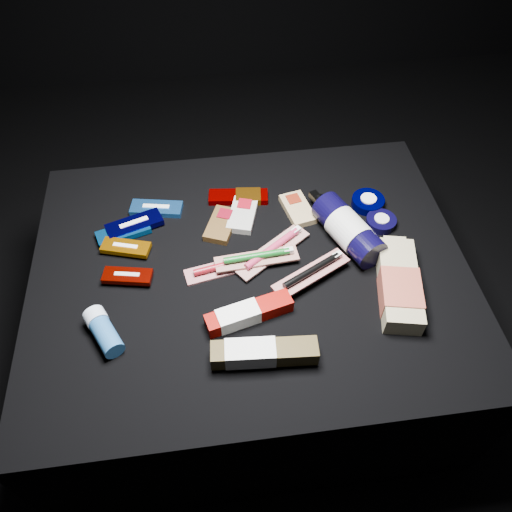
{
  "coord_description": "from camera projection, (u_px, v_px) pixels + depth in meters",
  "views": [
    {
      "loc": [
        -0.08,
        -0.7,
        1.28
      ],
      "look_at": [
        0.01,
        0.01,
        0.42
      ],
      "focal_mm": 35.0,
      "sensor_mm": 36.0,
      "label": 1
    }
  ],
  "objects": [
    {
      "name": "cream_tin_upper",
      "position": [
        368.0,
        202.0,
        1.24
      ],
      "size": [
        0.08,
        0.08,
        0.02
      ],
      "rotation": [
        0.0,
        0.0,
        0.03
      ],
      "color": "black",
      "rests_on": "cloth_table"
    },
    {
      "name": "toothbrush_pack_3",
      "position": [
        312.0,
        271.0,
        1.08
      ],
      "size": [
        0.19,
        0.12,
        0.02
      ],
      "rotation": [
        0.0,
        0.0,
        0.48
      ],
      "color": "#ADA4A1",
      "rests_on": "cloth_table"
    },
    {
      "name": "power_bar",
      "position": [
        242.0,
        197.0,
        1.26
      ],
      "size": [
        0.15,
        0.06,
        0.02
      ],
      "rotation": [
        0.0,
        0.0,
        -0.12
      ],
      "color": "#7B0000",
      "rests_on": "cloth_table"
    },
    {
      "name": "luna_bar_0",
      "position": [
        156.0,
        208.0,
        1.23
      ],
      "size": [
        0.13,
        0.07,
        0.02
      ],
      "rotation": [
        0.0,
        0.0,
        -0.19
      ],
      "color": "#2262B5",
      "rests_on": "cloth_table"
    },
    {
      "name": "luna_bar_2",
      "position": [
        134.0,
        225.0,
        1.19
      ],
      "size": [
        0.14,
        0.09,
        0.02
      ],
      "rotation": [
        0.0,
        0.0,
        0.33
      ],
      "color": "#030131",
      "rests_on": "cloth_table"
    },
    {
      "name": "toothpaste_carton_red",
      "position": [
        245.0,
        314.0,
        1.02
      ],
      "size": [
        0.19,
        0.08,
        0.04
      ],
      "rotation": [
        0.0,
        0.0,
        0.25
      ],
      "color": "#840500",
      "rests_on": "cloth_table"
    },
    {
      "name": "luna_bar_3",
      "position": [
        126.0,
        247.0,
        1.14
      ],
      "size": [
        0.12,
        0.07,
        0.01
      ],
      "rotation": [
        0.0,
        0.0,
        -0.29
      ],
      "color": "#BD6D05",
      "rests_on": "cloth_table"
    },
    {
      "name": "bodywash_bottle",
      "position": [
        399.0,
        286.0,
        1.06
      ],
      "size": [
        0.12,
        0.24,
        0.05
      ],
      "rotation": [
        0.0,
        0.0,
        -0.21
      ],
      "color": "tan",
      "rests_on": "cloth_table"
    },
    {
      "name": "toothpaste_carton_green",
      "position": [
        259.0,
        353.0,
        0.96
      ],
      "size": [
        0.21,
        0.06,
        0.04
      ],
      "rotation": [
        0.0,
        0.0,
        -0.07
      ],
      "color": "#3A2E11",
      "rests_on": "cloth_table"
    },
    {
      "name": "clif_bar_2",
      "position": [
        297.0,
        208.0,
        1.23
      ],
      "size": [
        0.08,
        0.12,
        0.02
      ],
      "rotation": [
        0.0,
        0.0,
        0.21
      ],
      "color": "tan",
      "rests_on": "cloth_table"
    },
    {
      "name": "clif_bar_0",
      "position": [
        222.0,
        223.0,
        1.2
      ],
      "size": [
        0.1,
        0.12,
        0.02
      ],
      "rotation": [
        0.0,
        0.0,
        -0.39
      ],
      "color": "#513618",
      "rests_on": "cloth_table"
    },
    {
      "name": "toothbrush_pack_0",
      "position": [
        228.0,
        266.0,
        1.11
      ],
      "size": [
        0.19,
        0.08,
        0.02
      ],
      "rotation": [
        0.0,
        0.0,
        0.19
      ],
      "color": "#AAA49E",
      "rests_on": "cloth_table"
    },
    {
      "name": "ground",
      "position": [
        251.0,
        352.0,
        1.43
      ],
      "size": [
        3.0,
        3.0,
        0.0
      ],
      "primitive_type": "plane",
      "color": "black",
      "rests_on": "ground"
    },
    {
      "name": "lotion_bottle",
      "position": [
        348.0,
        229.0,
        1.14
      ],
      "size": [
        0.14,
        0.24,
        0.08
      ],
      "rotation": [
        0.0,
        0.0,
        0.39
      ],
      "color": "black",
      "rests_on": "cloth_table"
    },
    {
      "name": "luna_bar_1",
      "position": [
        123.0,
        232.0,
        1.18
      ],
      "size": [
        0.13,
        0.08,
        0.02
      ],
      "rotation": [
        0.0,
        0.0,
        0.31
      ],
      "color": "#0A4D90",
      "rests_on": "cloth_table"
    },
    {
      "name": "deodorant_stick",
      "position": [
        103.0,
        331.0,
        0.99
      ],
      "size": [
        0.09,
        0.12,
        0.05
      ],
      "rotation": [
        0.0,
        0.0,
        0.48
      ],
      "color": "#255A94",
      "rests_on": "cloth_table"
    },
    {
      "name": "toothbrush_pack_1",
      "position": [
        273.0,
        249.0,
        1.14
      ],
      "size": [
        0.19,
        0.16,
        0.02
      ],
      "rotation": [
        0.0,
        0.0,
        0.62
      ],
      "color": "beige",
      "rests_on": "cloth_table"
    },
    {
      "name": "clif_bar_1",
      "position": [
        243.0,
        214.0,
        1.22
      ],
      "size": [
        0.09,
        0.12,
        0.02
      ],
      "rotation": [
        0.0,
        0.0,
        -0.3
      ],
      "color": "#B0AFA8",
      "rests_on": "cloth_table"
    },
    {
      "name": "cloth_table",
      "position": [
        251.0,
        314.0,
        1.28
      ],
      "size": [
        0.98,
        0.78,
        0.4
      ],
      "primitive_type": "cube",
      "color": "black",
      "rests_on": "ground"
    },
    {
      "name": "luna_bar_4",
      "position": [
        128.0,
        276.0,
        1.09
      ],
      "size": [
        0.11,
        0.06,
        0.01
      ],
      "rotation": [
        0.0,
        0.0,
        -0.2
      ],
      "color": "#6C0801",
      "rests_on": "cloth_table"
    },
    {
      "name": "cream_tin_lower",
      "position": [
        381.0,
        222.0,
        1.2
      ],
      "size": [
        0.07,
        0.07,
        0.02
      ],
      "rotation": [
        0.0,
        0.0,
        0.02
      ],
      "color": "black",
      "rests_on": "cloth_table"
    },
    {
      "name": "toothbrush_pack_2",
      "position": [
        258.0,
        257.0,
        1.11
      ],
      "size": [
        0.19,
        0.06,
        0.02
      ],
      "rotation": [
        0.0,
        0.0,
        0.07
      ],
      "color": "#AAA6A0",
      "rests_on": "cloth_table"
    }
  ]
}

